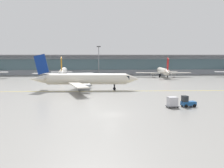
% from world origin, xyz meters
% --- Properties ---
extents(ground_plane, '(400.00, 400.00, 0.00)m').
position_xyz_m(ground_plane, '(0.00, 0.00, 0.00)').
color(ground_plane, gray).
extents(taxiway_centreline_stripe, '(109.95, 4.15, 0.01)m').
position_xyz_m(taxiway_centreline_stripe, '(-4.36, 28.88, 0.00)').
color(taxiway_centreline_stripe, yellow).
rests_on(taxiway_centreline_stripe, ground_plane).
extents(terminal_concourse, '(210.85, 11.00, 9.60)m').
position_xyz_m(terminal_concourse, '(0.00, 93.11, 4.92)').
color(terminal_concourse, '#8C939E').
rests_on(terminal_concourse, ground_plane).
extents(gate_airplane_1, '(24.92, 26.81, 8.88)m').
position_xyz_m(gate_airplane_1, '(-14.79, 70.81, 2.66)').
color(gate_airplane_1, white).
rests_on(gate_airplane_1, ground_plane).
extents(gate_airplane_2, '(23.76, 25.65, 8.49)m').
position_xyz_m(gate_airplane_2, '(27.61, 72.69, 2.55)').
color(gate_airplane_2, silver).
rests_on(gate_airplane_2, ground_plane).
extents(taxiing_regional_jet, '(29.58, 27.53, 9.81)m').
position_xyz_m(taxiing_regional_jet, '(-4.74, 30.89, 2.94)').
color(taxiing_regional_jet, silver).
rests_on(taxiing_regional_jet, ground_plane).
extents(baggage_tug, '(2.77, 1.93, 2.10)m').
position_xyz_m(baggage_tug, '(14.43, 5.54, 0.89)').
color(baggage_tug, '#194C8C').
rests_on(baggage_tug, ground_plane).
extents(cargo_dolly_lead, '(2.31, 1.89, 1.94)m').
position_xyz_m(cargo_dolly_lead, '(11.48, 5.11, 1.05)').
color(cargo_dolly_lead, '#595B60').
rests_on(cargo_dolly_lead, ground_plane).
extents(apron_light_mast_1, '(1.80, 0.36, 13.56)m').
position_xyz_m(apron_light_mast_1, '(0.22, 83.30, 7.46)').
color(apron_light_mast_1, gray).
rests_on(apron_light_mast_1, ground_plane).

